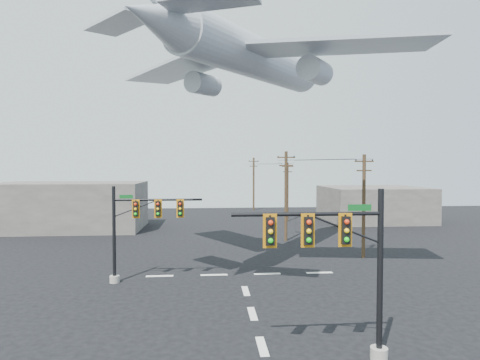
{
  "coord_description": "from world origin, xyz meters",
  "views": [
    {
      "loc": [
        -2.37,
        -17.59,
        8.11
      ],
      "look_at": [
        -0.61,
        5.0,
        7.32
      ],
      "focal_mm": 30.0,
      "sensor_mm": 36.0,
      "label": 1
    }
  ],
  "objects": [
    {
      "name": "ground",
      "position": [
        0.0,
        0.0,
        0.0
      ],
      "size": [
        120.0,
        120.0,
        0.0
      ],
      "primitive_type": "plane",
      "color": "black",
      "rests_on": "ground"
    },
    {
      "name": "lane_markings",
      "position": [
        0.0,
        5.33,
        0.01
      ],
      "size": [
        14.0,
        21.2,
        0.01
      ],
      "color": "silver",
      "rests_on": "ground"
    },
    {
      "name": "signal_mast_near",
      "position": [
        3.17,
        -1.67,
        4.04
      ],
      "size": [
        6.55,
        0.79,
        7.18
      ],
      "color": "#99968B",
      "rests_on": "ground"
    },
    {
      "name": "signal_mast_far",
      "position": [
        -7.4,
        10.54,
        3.79
      ],
      "size": [
        6.43,
        0.74,
        6.72
      ],
      "color": "#99968B",
      "rests_on": "ground"
    },
    {
      "name": "utility_pole_a",
      "position": [
        11.25,
        16.63,
        4.78
      ],
      "size": [
        1.82,
        0.44,
        9.13
      ],
      "rotation": [
        0.0,
        0.0,
        0.18
      ],
      "color": "#46311E",
      "rests_on": "ground"
    },
    {
      "name": "utility_pole_b",
      "position": [
        5.94,
        25.05,
        5.07
      ],
      "size": [
        1.85,
        0.92,
        9.7
      ],
      "rotation": [
        0.0,
        0.0,
        -0.42
      ],
      "color": "#46311E",
      "rests_on": "ground"
    },
    {
      "name": "utility_pole_c",
      "position": [
        9.15,
        40.31,
        4.52
      ],
      "size": [
        1.77,
        0.37,
        8.64
      ],
      "rotation": [
        0.0,
        0.0,
        0.14
      ],
      "color": "#46311E",
      "rests_on": "ground"
    },
    {
      "name": "utility_pole_d",
      "position": [
        5.81,
        55.16,
        5.05
      ],
      "size": [
        1.93,
        0.77,
        9.64
      ],
      "rotation": [
        0.0,
        0.0,
        0.33
      ],
      "color": "#46311E",
      "rests_on": "ground"
    },
    {
      "name": "power_lines",
      "position": [
        7.77,
        35.41,
        8.54
      ],
      "size": [
        7.17,
        38.54,
        0.3
      ],
      "color": "black"
    },
    {
      "name": "airliner",
      "position": [
        1.39,
        13.52,
        16.35
      ],
      "size": [
        23.0,
        25.4,
        7.62
      ],
      "rotation": [
        0.0,
        -0.05,
        0.98
      ],
      "color": "#B1B7BE"
    },
    {
      "name": "building_left",
      "position": [
        -20.0,
        35.0,
        3.0
      ],
      "size": [
        18.0,
        10.0,
        6.0
      ],
      "primitive_type": "cube",
      "color": "slate",
      "rests_on": "ground"
    },
    {
      "name": "building_right",
      "position": [
        22.0,
        40.0,
        2.5
      ],
      "size": [
        14.0,
        12.0,
        5.0
      ],
      "primitive_type": "cube",
      "color": "slate",
      "rests_on": "ground"
    }
  ]
}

